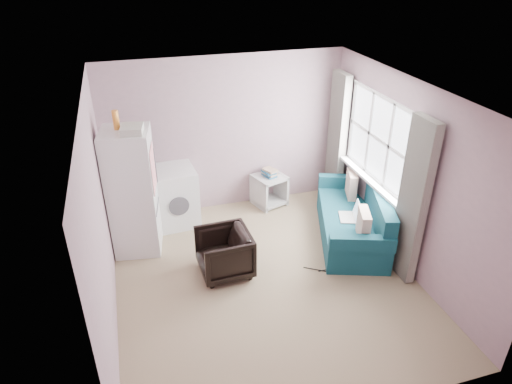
{
  "coord_description": "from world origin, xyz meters",
  "views": [
    {
      "loc": [
        -1.47,
        -4.5,
        3.9
      ],
      "look_at": [
        0.05,
        0.6,
        1.0
      ],
      "focal_mm": 32.0,
      "sensor_mm": 36.0,
      "label": 1
    }
  ],
  "objects_px": {
    "fridge": "(133,192)",
    "sofa": "(355,220)",
    "armchair": "(224,251)",
    "side_table": "(269,188)",
    "washing_machine": "(175,195)"
  },
  "relations": [
    {
      "from": "fridge",
      "to": "sofa",
      "type": "bearing_deg",
      "value": -2.95
    },
    {
      "from": "washing_machine",
      "to": "sofa",
      "type": "height_order",
      "value": "washing_machine"
    },
    {
      "from": "fridge",
      "to": "side_table",
      "type": "relative_size",
      "value": 3.15
    },
    {
      "from": "fridge",
      "to": "washing_machine",
      "type": "xyz_separation_m",
      "value": [
        0.61,
        0.53,
        -0.44
      ]
    },
    {
      "from": "fridge",
      "to": "sofa",
      "type": "xyz_separation_m",
      "value": [
        3.1,
        -0.67,
        -0.61
      ]
    },
    {
      "from": "washing_machine",
      "to": "side_table",
      "type": "height_order",
      "value": "washing_machine"
    },
    {
      "from": "armchair",
      "to": "sofa",
      "type": "relative_size",
      "value": 0.33
    },
    {
      "from": "armchair",
      "to": "side_table",
      "type": "xyz_separation_m",
      "value": [
        1.14,
        1.58,
        -0.04
      ]
    },
    {
      "from": "washing_machine",
      "to": "armchair",
      "type": "bearing_deg",
      "value": -76.96
    },
    {
      "from": "side_table",
      "to": "sofa",
      "type": "relative_size",
      "value": 0.32
    },
    {
      "from": "armchair",
      "to": "fridge",
      "type": "relative_size",
      "value": 0.33
    },
    {
      "from": "fridge",
      "to": "side_table",
      "type": "distance_m",
      "value": 2.37
    },
    {
      "from": "washing_machine",
      "to": "side_table",
      "type": "bearing_deg",
      "value": 0.68
    },
    {
      "from": "sofa",
      "to": "side_table",
      "type": "bearing_deg",
      "value": 143.44
    },
    {
      "from": "fridge",
      "to": "side_table",
      "type": "bearing_deg",
      "value": 26.12
    }
  ]
}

